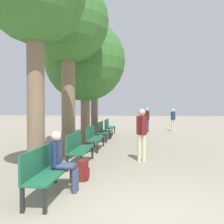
{
  "coord_description": "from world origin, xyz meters",
  "views": [
    {
      "loc": [
        -0.13,
        -3.95,
        1.74
      ],
      "look_at": [
        -1.14,
        5.62,
        1.5
      ],
      "focal_mm": 40.0,
      "sensor_mm": 36.0,
      "label": 1
    }
  ],
  "objects": [
    {
      "name": "bench_row_2",
      "position": [
        -1.91,
        5.84,
        0.54
      ],
      "size": [
        0.47,
        1.69,
        0.94
      ],
      "color": "#1E6042",
      "rests_on": "ground_plane"
    },
    {
      "name": "person_seated",
      "position": [
        -1.67,
        0.94,
        0.66
      ],
      "size": [
        0.56,
        0.32,
        1.24
      ],
      "color": "#384260",
      "rests_on": "ground_plane"
    },
    {
      "name": "backpack",
      "position": [
        -1.4,
        1.75,
        0.23
      ],
      "size": [
        0.22,
        0.36,
        0.47
      ],
      "color": "maroon",
      "rests_on": "ground_plane"
    },
    {
      "name": "bench_row_1",
      "position": [
        -1.91,
        3.26,
        0.54
      ],
      "size": [
        0.47,
        1.69,
        0.94
      ],
      "color": "#1E6042",
      "rests_on": "ground_plane"
    },
    {
      "name": "pedestrian_near",
      "position": [
        -0.02,
        3.88,
        0.95
      ],
      "size": [
        0.33,
        0.29,
        1.65
      ],
      "color": "beige",
      "rests_on": "ground_plane"
    },
    {
      "name": "bench_row_3",
      "position": [
        -1.91,
        8.42,
        0.54
      ],
      "size": [
        0.47,
        1.69,
        0.94
      ],
      "color": "#1E6042",
      "rests_on": "ground_plane"
    },
    {
      "name": "tree_row_2",
      "position": [
        -2.55,
        7.29,
        3.77
      ],
      "size": [
        3.66,
        3.66,
        5.63
      ],
      "color": "#7A664C",
      "rests_on": "ground_plane"
    },
    {
      "name": "pedestrian_mid",
      "position": [
        0.44,
        12.59,
        0.93
      ],
      "size": [
        0.33,
        0.27,
        1.63
      ],
      "color": "#384260",
      "rests_on": "ground_plane"
    },
    {
      "name": "bench_row_4",
      "position": [
        -1.91,
        10.99,
        0.54
      ],
      "size": [
        0.47,
        1.69,
        0.94
      ],
      "color": "#1E6042",
      "rests_on": "ground_plane"
    },
    {
      "name": "pedestrian_far",
      "position": [
        2.27,
        13.59,
        0.89
      ],
      "size": [
        0.31,
        0.22,
        1.55
      ],
      "color": "beige",
      "rests_on": "ground_plane"
    },
    {
      "name": "bench_row_0",
      "position": [
        -1.91,
        0.69,
        0.54
      ],
      "size": [
        0.47,
        1.69,
        0.94
      ],
      "color": "#1E6042",
      "rests_on": "ground_plane"
    },
    {
      "name": "ground_plane",
      "position": [
        0.0,
        0.0,
        0.0
      ],
      "size": [
        80.0,
        80.0,
        0.0
      ],
      "primitive_type": "plane",
      "color": "gray"
    },
    {
      "name": "tree_row_3",
      "position": [
        -2.55,
        9.7,
        4.83
      ],
      "size": [
        2.66,
        2.66,
        6.25
      ],
      "color": "#7A664C",
      "rests_on": "ground_plane"
    },
    {
      "name": "tree_row_1",
      "position": [
        -2.55,
        4.52,
        4.56
      ],
      "size": [
        2.83,
        2.83,
        6.07
      ],
      "color": "#7A664C",
      "rests_on": "ground_plane"
    }
  ]
}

